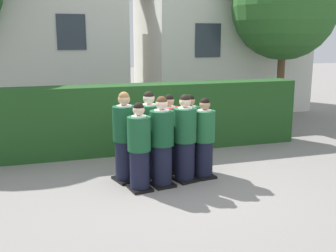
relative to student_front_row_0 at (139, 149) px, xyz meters
name	(u,v)px	position (x,y,z in m)	size (l,w,h in m)	color
ground_plane	(172,183)	(0.68, 0.16, -0.77)	(60.00, 60.00, 0.00)	gray
student_front_row_0	(139,149)	(0.00, 0.00, 0.00)	(0.43, 0.53, 1.61)	black
student_front_row_1	(162,144)	(0.45, 0.09, 0.04)	(0.47, 0.56, 1.69)	black
student_front_row_2	(185,140)	(0.95, 0.23, 0.04)	(0.50, 0.56, 1.68)	black
student_front_row_3	(204,140)	(1.37, 0.30, -0.01)	(0.43, 0.50, 1.59)	black
student_rear_row_0	(125,139)	(-0.15, 0.55, 0.06)	(0.52, 0.59, 1.73)	black
student_rear_row_1	(149,136)	(0.36, 0.66, 0.05)	(0.51, 0.58, 1.71)	black
student_in_red_blazer	(169,136)	(0.80, 0.77, 0.00)	(0.47, 0.55, 1.61)	black
student_rear_row_3	(190,134)	(1.27, 0.84, -0.01)	(0.47, 0.53, 1.58)	black
hedge	(142,118)	(0.68, 2.55, 0.05)	(7.96, 0.70, 1.62)	#214C1E
school_building_main	(20,16)	(-2.12, 8.27, 2.66)	(7.22, 3.58, 6.68)	silver
school_building_annex	(218,28)	(5.07, 8.01, 2.28)	(6.11, 4.40, 5.94)	silver
oak_tree_right	(285,7)	(5.92, 4.85, 2.88)	(3.34, 3.34, 5.33)	brown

